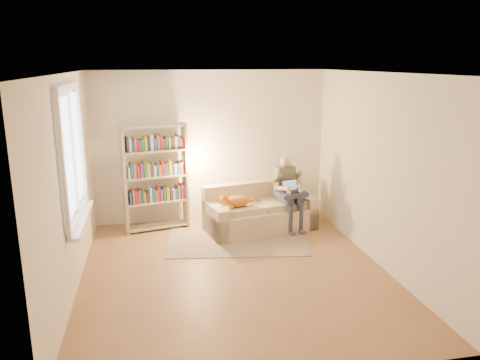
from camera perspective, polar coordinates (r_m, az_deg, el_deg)
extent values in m
plane|color=brown|center=(6.37, -0.63, -11.14)|extent=(4.50, 4.50, 0.00)
cube|color=white|center=(5.76, -0.70, 12.93)|extent=(4.00, 4.50, 0.02)
cube|color=silver|center=(5.92, -20.07, -0.64)|extent=(0.02, 4.50, 2.60)
cube|color=silver|center=(6.58, 16.73, 1.07)|extent=(0.02, 4.50, 2.60)
cube|color=silver|center=(8.11, -3.55, 4.05)|extent=(4.00, 0.02, 2.60)
cube|color=silver|center=(3.84, 5.48, -7.71)|extent=(4.00, 0.02, 2.60)
plane|color=white|center=(6.03, -19.79, 3.07)|extent=(0.00, 1.50, 1.50)
cube|color=white|center=(5.94, -20.34, 10.56)|extent=(0.05, 1.50, 0.08)
cube|color=white|center=(6.22, -19.09, -4.08)|extent=(0.05, 1.50, 0.08)
cube|color=white|center=(6.03, -19.70, 3.07)|extent=(0.04, 0.05, 1.50)
cube|color=white|center=(6.23, -18.69, -4.50)|extent=(0.12, 1.52, 0.04)
cube|color=beige|center=(7.81, 2.49, -4.78)|extent=(1.91, 1.15, 0.37)
cube|color=beige|center=(7.97, 1.56, -1.54)|extent=(1.78, 0.54, 0.38)
cube|color=beige|center=(7.49, -3.06, -4.98)|extent=(0.34, 0.82, 0.53)
cube|color=beige|center=(8.15, 7.60, -3.49)|extent=(0.34, 0.82, 0.53)
cube|color=beige|center=(7.54, -0.10, -3.55)|extent=(0.85, 0.68, 0.11)
cube|color=beige|center=(7.87, 5.28, -2.84)|extent=(0.85, 0.68, 0.11)
cube|color=#696C57|center=(7.84, 5.46, 0.07)|extent=(0.35, 0.24, 0.44)
sphere|color=tan|center=(7.76, 5.57, 2.24)|extent=(0.18, 0.18, 0.18)
cube|color=#313745|center=(7.69, 5.52, -2.28)|extent=(0.20, 0.38, 0.14)
cube|color=#313745|center=(7.78, 6.78, -2.12)|extent=(0.20, 0.38, 0.14)
cylinder|color=#313745|center=(7.63, 6.11, -4.83)|extent=(0.09, 0.09, 0.50)
cylinder|color=#313745|center=(7.73, 7.37, -4.63)|extent=(0.09, 0.09, 0.50)
ellipsoid|color=orange|center=(7.47, -0.02, -2.56)|extent=(0.45, 0.30, 0.18)
sphere|color=orange|center=(7.34, -1.60, -2.37)|extent=(0.14, 0.14, 0.14)
cylinder|color=orange|center=(7.61, 1.35, -2.54)|extent=(0.21, 0.08, 0.06)
cube|color=#2B354C|center=(7.66, 5.63, -1.71)|extent=(0.52, 0.45, 0.07)
cube|color=black|center=(7.63, 5.76, -1.45)|extent=(0.32, 0.25, 0.01)
cube|color=black|center=(7.68, 5.44, -0.67)|extent=(0.29, 0.11, 0.19)
plane|color=#8CA5CC|center=(7.68, 5.44, -0.67)|extent=(0.26, 0.10, 0.25)
cube|color=#BAB28D|center=(7.70, -13.93, -0.09)|extent=(0.09, 0.27, 1.76)
cube|color=#BAB28D|center=(7.91, -6.71, 0.61)|extent=(0.09, 0.27, 1.76)
cube|color=#BAB28D|center=(8.03, -10.01, -5.52)|extent=(1.08, 0.48, 0.03)
cube|color=#BAB28D|center=(7.89, -10.14, -2.59)|extent=(1.08, 0.48, 0.03)
cube|color=#BAB28D|center=(7.78, -10.28, 0.44)|extent=(1.08, 0.48, 0.03)
cube|color=#BAB28D|center=(7.69, -10.42, 3.54)|extent=(1.08, 0.48, 0.03)
cube|color=#BAB28D|center=(7.63, -10.55, 6.49)|extent=(1.08, 0.48, 0.03)
cube|color=#B2261E|center=(7.86, -10.18, -1.76)|extent=(0.92, 0.40, 0.21)
cube|color=#66337F|center=(7.75, -10.32, 1.29)|extent=(0.92, 0.40, 0.21)
cube|color=#267233|center=(7.67, -10.46, 4.41)|extent=(0.92, 0.40, 0.21)
cylinder|color=white|center=(7.87, -7.25, 0.97)|extent=(0.10, 0.10, 0.04)
cone|color=white|center=(7.75, -5.99, 2.81)|extent=(0.14, 0.16, 0.15)
cube|color=gray|center=(7.37, -0.38, -7.46)|extent=(2.30, 1.56, 0.01)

